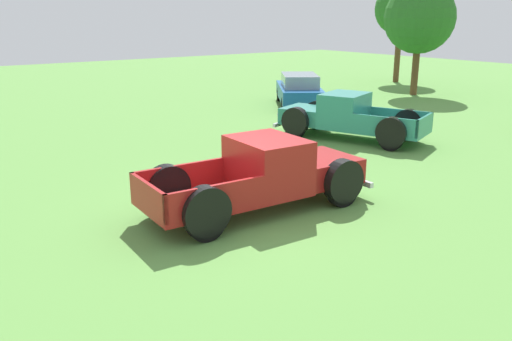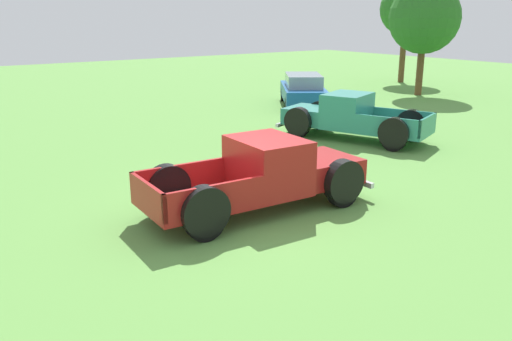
{
  "view_description": "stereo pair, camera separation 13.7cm",
  "coord_description": "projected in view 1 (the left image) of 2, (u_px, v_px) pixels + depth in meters",
  "views": [
    {
      "loc": [
        8.73,
        -6.05,
        4.11
      ],
      "look_at": [
        -0.03,
        0.43,
        0.9
      ],
      "focal_mm": 37.1,
      "sensor_mm": 36.0,
      "label": 1
    },
    {
      "loc": [
        8.81,
        -5.93,
        4.11
      ],
      "look_at": [
        -0.03,
        0.43,
        0.9
      ],
      "focal_mm": 37.1,
      "sensor_mm": 36.0,
      "label": 2
    }
  ],
  "objects": [
    {
      "name": "ground_plane",
      "position": [
        241.0,
        214.0,
        11.34
      ],
      "size": [
        80.0,
        80.0,
        0.0
      ],
      "primitive_type": "plane",
      "color": "#5B9342"
    },
    {
      "name": "pickup_truck_foreground",
      "position": [
        270.0,
        175.0,
        11.59
      ],
      "size": [
        2.25,
        5.23,
        1.57
      ],
      "color": "maroon",
      "rests_on": "ground_plane"
    },
    {
      "name": "pickup_truck_behind_left",
      "position": [
        342.0,
        117.0,
        18.2
      ],
      "size": [
        5.39,
        3.5,
        1.56
      ],
      "color": "#2D8475",
      "rests_on": "ground_plane"
    },
    {
      "name": "sedan_distant_a",
      "position": [
        299.0,
        89.0,
        24.57
      ],
      "size": [
        4.72,
        4.07,
        1.5
      ],
      "color": "#195699",
      "rests_on": "ground_plane"
    },
    {
      "name": "oak_tree_east",
      "position": [
        401.0,
        9.0,
        32.46
      ],
      "size": [
        3.17,
        3.17,
        6.06
      ],
      "color": "brown",
      "rests_on": "ground_plane"
    },
    {
      "name": "oak_tree_west",
      "position": [
        419.0,
        18.0,
        27.24
      ],
      "size": [
        3.64,
        3.64,
        5.78
      ],
      "color": "brown",
      "rests_on": "ground_plane"
    }
  ]
}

